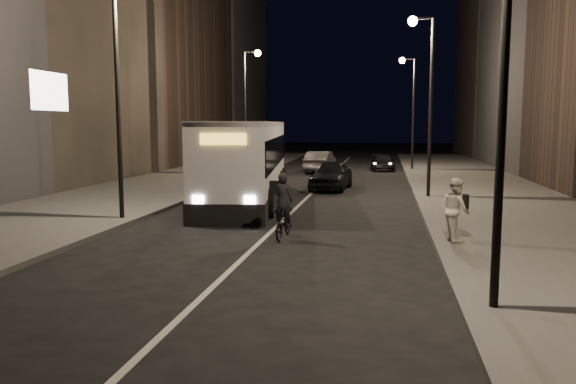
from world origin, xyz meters
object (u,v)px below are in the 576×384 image
at_px(streetlight_left_far, 249,95).
at_px(car_near, 331,175).
at_px(city_bus, 246,158).
at_px(pedestrian_woman, 456,209).
at_px(streetlight_right_mid, 425,82).
at_px(car_far, 383,163).
at_px(streetlight_right_near, 491,14).
at_px(streetlight_left_near, 124,69).
at_px(cyclist_on_bicycle, 283,217).
at_px(car_mid, 320,162).
at_px(streetlight_right_far, 410,98).

bearing_deg(streetlight_left_far, car_near, -47.68).
distance_m(city_bus, pedestrian_woman, 11.76).
bearing_deg(streetlight_left_far, streetlight_right_mid, -43.16).
distance_m(pedestrian_woman, car_far, 26.47).
height_order(streetlight_right_near, pedestrian_woman, streetlight_right_near).
distance_m(streetlight_left_near, streetlight_left_far, 18.00).
bearing_deg(cyclist_on_bicycle, car_mid, 96.52).
bearing_deg(streetlight_left_near, streetlight_right_mid, 36.88).
distance_m(cyclist_on_bicycle, car_mid, 23.46).
relative_size(streetlight_left_far, car_near, 1.79).
height_order(streetlight_right_mid, car_mid, streetlight_right_mid).
relative_size(streetlight_left_far, car_mid, 1.74).
bearing_deg(streetlight_left_far, streetlight_right_near, -67.70).
height_order(streetlight_left_near, streetlight_left_far, same).
relative_size(streetlight_right_mid, car_near, 1.79).
bearing_deg(car_far, streetlight_right_far, -12.93).
relative_size(streetlight_right_far, cyclist_on_bicycle, 4.00).
bearing_deg(car_mid, cyclist_on_bicycle, 96.95).
bearing_deg(streetlight_right_mid, streetlight_right_near, -90.00).
bearing_deg(streetlight_right_mid, car_near, 144.23).
height_order(streetlight_left_far, car_near, streetlight_left_far).
height_order(streetlight_right_far, city_bus, streetlight_right_far).
xyz_separation_m(pedestrian_woman, car_far, (-2.16, 26.38, -0.48)).
distance_m(streetlight_right_mid, car_mid, 15.62).
distance_m(streetlight_right_near, car_mid, 30.55).
xyz_separation_m(city_bus, car_near, (3.39, 5.01, -1.17)).
bearing_deg(car_far, car_near, -106.76).
xyz_separation_m(streetlight_right_near, streetlight_right_mid, (0.00, 16.00, 0.00)).
bearing_deg(streetlight_right_near, car_far, 93.34).
xyz_separation_m(cyclist_on_bicycle, pedestrian_woman, (5.02, -0.26, 0.39)).
distance_m(streetlight_left_far, car_near, 10.20).
distance_m(streetlight_right_near, cyclist_on_bicycle, 9.06).
xyz_separation_m(streetlight_right_far, city_bus, (-7.92, -17.75, -3.42)).
distance_m(streetlight_right_far, car_mid, 8.17).
bearing_deg(streetlight_right_mid, pedestrian_woman, -88.44).
bearing_deg(city_bus, streetlight_left_near, -121.03).
bearing_deg(city_bus, streetlight_left_far, 95.75).
bearing_deg(streetlight_right_far, cyclist_on_bicycle, -100.40).
xyz_separation_m(cyclist_on_bicycle, car_near, (0.22, 13.13, 0.10)).
height_order(streetlight_right_mid, streetlight_left_far, same).
relative_size(streetlight_left_near, car_mid, 1.74).
xyz_separation_m(streetlight_right_near, cyclist_on_bicycle, (-4.75, 6.14, -4.69)).
distance_m(streetlight_right_far, streetlight_left_near, 26.26).
height_order(streetlight_right_near, streetlight_left_near, same).
bearing_deg(city_bus, streetlight_right_far, 58.56).
xyz_separation_m(pedestrian_woman, car_mid, (-6.57, 23.67, -0.30)).
height_order(streetlight_left_far, car_mid, streetlight_left_far).
relative_size(streetlight_right_near, city_bus, 0.60).
distance_m(streetlight_right_mid, streetlight_right_far, 16.00).
distance_m(city_bus, car_near, 6.16).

